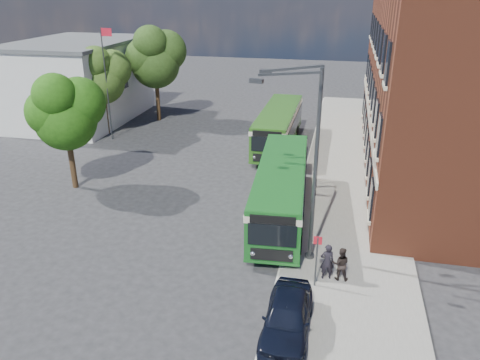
% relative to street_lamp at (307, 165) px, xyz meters
% --- Properties ---
extents(ground, '(120.00, 120.00, 0.00)m').
position_rel_street_lamp_xyz_m(ground, '(-4.84, 2.00, -4.79)').
color(ground, '#262628').
rests_on(ground, ground).
extents(pavement, '(6.00, 48.00, 0.15)m').
position_rel_street_lamp_xyz_m(pavement, '(2.16, 10.00, -4.72)').
color(pavement, gray).
rests_on(pavement, ground).
extents(kerb_line, '(0.12, 48.00, 0.01)m').
position_rel_street_lamp_xyz_m(kerb_line, '(-0.89, 10.00, -4.79)').
color(kerb_line, beige).
rests_on(kerb_line, ground).
extents(brick_office, '(12.10, 26.00, 14.20)m').
position_rel_street_lamp_xyz_m(brick_office, '(9.16, 14.00, 2.18)').
color(brick_office, brown).
rests_on(brick_office, ground).
extents(white_building, '(9.40, 13.40, 7.30)m').
position_rel_street_lamp_xyz_m(white_building, '(-22.84, 20.00, -1.13)').
color(white_building, silver).
rests_on(white_building, ground).
extents(flagpole, '(0.95, 0.10, 9.00)m').
position_rel_street_lamp_xyz_m(flagpole, '(-17.29, 15.00, 0.15)').
color(flagpole, '#393B3E').
rests_on(flagpole, ground).
extents(street_lamp, '(2.96, 2.38, 9.00)m').
position_rel_street_lamp_xyz_m(street_lamp, '(0.00, 0.00, 0.00)').
color(street_lamp, '#393B3E').
rests_on(street_lamp, ground).
extents(bus_stop_sign, '(0.35, 0.08, 2.52)m').
position_rel_street_lamp_xyz_m(bus_stop_sign, '(0.76, -2.20, -3.28)').
color(bus_stop_sign, '#393B3E').
rests_on(bus_stop_sign, ground).
extents(bus_front, '(3.36, 11.61, 3.02)m').
position_rel_street_lamp_xyz_m(bus_front, '(-1.64, 4.17, -2.96)').
color(bus_front, '#175A1D').
rests_on(bus_front, ground).
extents(bus_rear, '(2.66, 11.09, 3.02)m').
position_rel_street_lamp_xyz_m(bus_rear, '(-3.53, 16.14, -2.96)').
color(bus_rear, '#2B5F1A').
rests_on(bus_rear, ground).
extents(parked_car, '(1.72, 4.22, 1.44)m').
position_rel_street_lamp_xyz_m(parked_car, '(-0.04, -5.38, -3.92)').
color(parked_car, black).
rests_on(parked_car, pavement).
extents(pedestrian_a, '(0.70, 0.55, 1.68)m').
position_rel_street_lamp_xyz_m(pedestrian_a, '(1.20, -1.55, -3.80)').
color(pedestrian_a, black).
rests_on(pedestrian_a, pavement).
extents(pedestrian_b, '(0.76, 0.59, 1.54)m').
position_rel_street_lamp_xyz_m(pedestrian_b, '(1.79, -1.49, -3.87)').
color(pedestrian_b, black).
rests_on(pedestrian_b, pavement).
extents(tree_left, '(4.37, 4.16, 7.38)m').
position_rel_street_lamp_xyz_m(tree_left, '(-14.97, 5.25, 0.22)').
color(tree_left, '#362213').
rests_on(tree_left, ground).
extents(tree_mid, '(4.44, 4.22, 7.49)m').
position_rel_street_lamp_xyz_m(tree_mid, '(-18.43, 16.34, 0.29)').
color(tree_mid, '#362213').
rests_on(tree_mid, ground).
extents(tree_right, '(5.17, 4.92, 8.74)m').
position_rel_street_lamp_xyz_m(tree_right, '(-15.65, 21.32, 1.14)').
color(tree_right, '#362213').
rests_on(tree_right, ground).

